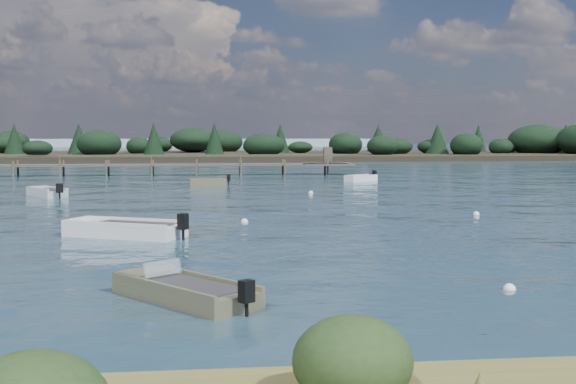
{
  "coord_description": "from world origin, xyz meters",
  "views": [
    {
      "loc": [
        -7.8,
        -22.75,
        3.95
      ],
      "look_at": [
        -3.73,
        14.0,
        1.0
      ],
      "focal_mm": 45.0,
      "sensor_mm": 36.0,
      "label": 1
    }
  ],
  "objects": [
    {
      "name": "tender_far_grey_b",
      "position": [
        5.02,
        37.02,
        0.16
      ],
      "size": [
        3.11,
        2.55,
        1.11
      ],
      "color": "white",
      "rests_on": "ground"
    },
    {
      "name": "dinghy_near_olive",
      "position": [
        -8.4,
        -5.58,
        0.14
      ],
      "size": [
        3.7,
        4.09,
        1.06
      ],
      "color": "#6C6748",
      "rests_on": "ground"
    },
    {
      "name": "tender_far_white",
      "position": [
        -7.82,
        33.59,
        0.15
      ],
      "size": [
        3.15,
        1.26,
        1.07
      ],
      "color": "#6C6748",
      "rests_on": "ground"
    },
    {
      "name": "tender_far_grey",
      "position": [
        -18.03,
        24.35,
        0.17
      ],
      "size": [
        3.04,
        3.52,
        1.2
      ],
      "color": "#B0B5B8",
      "rests_on": "ground"
    },
    {
      "name": "far_headland",
      "position": [
        25.0,
        100.0,
        1.96
      ],
      "size": [
        190.0,
        40.0,
        5.8
      ],
      "color": "black",
      "rests_on": "ground"
    },
    {
      "name": "buoy_a",
      "position": [
        -0.18,
        -5.34,
        0.0
      ],
      "size": [
        0.32,
        0.32,
        0.32
      ],
      "primitive_type": "sphere",
      "color": "white",
      "rests_on": "ground"
    },
    {
      "name": "buoy_c",
      "position": [
        -9.37,
        8.68,
        0.0
      ],
      "size": [
        0.32,
        0.32,
        0.32
      ],
      "primitive_type": "sphere",
      "color": "white",
      "rests_on": "ground"
    },
    {
      "name": "buoy_extra_a",
      "position": [
        5.37,
        11.44,
        0.0
      ],
      "size": [
        0.32,
        0.32,
        0.32
      ],
      "primitive_type": "sphere",
      "color": "white",
      "rests_on": "ground"
    },
    {
      "name": "dinghy_mid_grey",
      "position": [
        -11.05,
        5.55,
        0.17
      ],
      "size": [
        4.95,
        3.62,
        1.27
      ],
      "color": "white",
      "rests_on": "ground"
    },
    {
      "name": "ground",
      "position": [
        0.0,
        60.0,
        0.0
      ],
      "size": [
        400.0,
        400.0,
        0.0
      ],
      "primitive_type": "plane",
      "color": "#182D39",
      "rests_on": "ground"
    },
    {
      "name": "buoy_e",
      "position": [
        -0.91,
        25.4,
        0.0
      ],
      "size": [
        0.32,
        0.32,
        0.32
      ],
      "primitive_type": "sphere",
      "color": "white",
      "rests_on": "ground"
    },
    {
      "name": "jetty",
      "position": [
        -21.74,
        47.99,
        0.98
      ],
      "size": [
        64.5,
        3.2,
        3.4
      ],
      "color": "#50473B",
      "rests_on": "ground"
    },
    {
      "name": "buoy_extra_b",
      "position": [
        -6.19,
        9.7,
        0.0
      ],
      "size": [
        0.32,
        0.32,
        0.32
      ],
      "primitive_type": "sphere",
      "color": "white",
      "rests_on": "ground"
    }
  ]
}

